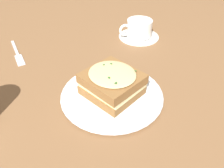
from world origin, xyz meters
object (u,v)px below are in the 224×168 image
(dinner_plate, at_px, (112,95))
(teacup_with_saucer, at_px, (139,30))
(fork, at_px, (18,55))
(sandwich, at_px, (112,83))

(dinner_plate, relative_size, teacup_with_saucer, 1.67)
(teacup_with_saucer, xyz_separation_m, fork, (-0.43, -0.03, -0.03))
(dinner_plate, height_order, sandwich, sandwich)
(fork, bearing_deg, dinner_plate, 117.98)
(sandwich, relative_size, teacup_with_saucer, 1.14)
(teacup_with_saucer, height_order, fork, teacup_with_saucer)
(fork, bearing_deg, sandwich, 117.58)
(sandwich, bearing_deg, teacup_with_saucer, 59.97)
(teacup_with_saucer, bearing_deg, dinner_plate, 54.96)
(dinner_plate, relative_size, fork, 1.42)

